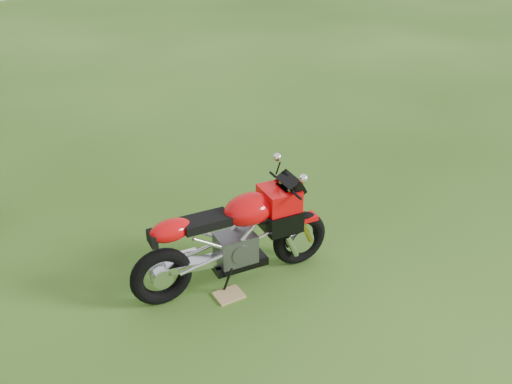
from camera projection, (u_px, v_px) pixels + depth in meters
ground at (294, 270)px, 5.96m from camera, size 120.00×120.00×0.00m
sport_motorcycle at (233, 231)px, 5.52m from camera, size 2.05×0.79×1.20m
plywood_board at (229, 295)px, 5.58m from camera, size 0.29×0.24×0.02m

